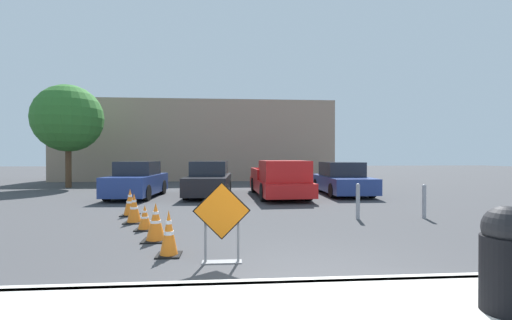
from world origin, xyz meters
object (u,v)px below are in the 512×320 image
(traffic_cone_fifth, at_px, (130,202))
(bollard_second, at_px, (424,200))
(parked_car_nearest, at_px, (137,181))
(parked_car_third, at_px, (342,180))
(trash_bin, at_px, (506,258))
(pickup_truck, at_px, (280,181))
(road_closed_sign, at_px, (222,219))
(traffic_cone_second, at_px, (156,222))
(parked_car_second, at_px, (209,180))
(traffic_cone_fourth, at_px, (134,208))
(bollard_nearest, at_px, (358,200))
(traffic_cone_nearest, at_px, (169,233))
(traffic_cone_third, at_px, (145,218))

(traffic_cone_fifth, height_order, bollard_second, bollard_second)
(parked_car_nearest, height_order, parked_car_third, parked_car_nearest)
(trash_bin, bearing_deg, traffic_cone_fifth, 129.47)
(pickup_truck, height_order, bollard_second, pickup_truck)
(road_closed_sign, height_order, pickup_truck, pickup_truck)
(road_closed_sign, xyz_separation_m, traffic_cone_fifth, (-2.84, 4.81, -0.35))
(traffic_cone_second, distance_m, parked_car_third, 10.75)
(parked_car_nearest, distance_m, parked_car_second, 3.10)
(pickup_truck, relative_size, trash_bin, 4.91)
(parked_car_nearest, bearing_deg, traffic_cone_fourth, 107.20)
(trash_bin, height_order, bollard_nearest, trash_bin)
(road_closed_sign, xyz_separation_m, traffic_cone_second, (-1.42, 1.63, -0.35))
(traffic_cone_fifth, bearing_deg, parked_car_nearest, 102.19)
(traffic_cone_fourth, xyz_separation_m, bollard_second, (8.12, 0.04, 0.13))
(pickup_truck, bearing_deg, parked_car_second, -17.49)
(traffic_cone_nearest, distance_m, traffic_cone_second, 1.21)
(parked_car_nearest, relative_size, trash_bin, 3.67)
(road_closed_sign, relative_size, traffic_cone_second, 1.69)
(traffic_cone_fifth, bearing_deg, traffic_cone_fourth, -69.48)
(road_closed_sign, distance_m, traffic_cone_fifth, 5.60)
(traffic_cone_nearest, height_order, parked_car_third, parked_car_third)
(traffic_cone_fifth, relative_size, bollard_second, 0.82)
(bollard_second, bearing_deg, pickup_truck, 122.55)
(traffic_cone_fifth, bearing_deg, bollard_second, -7.36)
(traffic_cone_second, height_order, pickup_truck, pickup_truck)
(parked_car_nearest, bearing_deg, road_closed_sign, 115.47)
(traffic_cone_nearest, height_order, traffic_cone_fifth, traffic_cone_nearest)
(road_closed_sign, xyz_separation_m, parked_car_second, (-0.77, 9.83, -0.03))
(traffic_cone_nearest, relative_size, pickup_truck, 0.15)
(traffic_cone_second, xyz_separation_m, parked_car_second, (0.65, 8.20, 0.32))
(traffic_cone_second, bearing_deg, parked_car_second, 85.46)
(road_closed_sign, bearing_deg, traffic_cone_fourth, 123.38)
(parked_car_second, xyz_separation_m, pickup_truck, (3.09, -0.83, 0.01))
(traffic_cone_nearest, xyz_separation_m, parked_car_third, (6.34, 9.44, 0.28))
(traffic_cone_fourth, height_order, parked_car_second, parked_car_second)
(parked_car_third, bearing_deg, traffic_cone_fourth, 39.86)
(traffic_cone_third, distance_m, trash_bin, 7.09)
(road_closed_sign, distance_m, parked_car_third, 11.32)
(traffic_cone_fourth, relative_size, bollard_nearest, 0.78)
(traffic_cone_fifth, distance_m, parked_car_third, 9.71)
(pickup_truck, height_order, bollard_nearest, pickup_truck)
(road_closed_sign, distance_m, traffic_cone_nearest, 1.14)
(bollard_second, bearing_deg, traffic_cone_fifth, 172.64)
(traffic_cone_fifth, height_order, bollard_nearest, bollard_nearest)
(traffic_cone_nearest, xyz_separation_m, traffic_cone_third, (-0.96, 2.23, -0.11))
(road_closed_sign, distance_m, traffic_cone_third, 3.38)
(traffic_cone_nearest, relative_size, traffic_cone_fourth, 1.04)
(traffic_cone_second, relative_size, parked_car_second, 0.17)
(pickup_truck, distance_m, trash_bin, 11.35)
(parked_car_second, xyz_separation_m, parked_car_third, (6.15, 0.12, -0.03))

